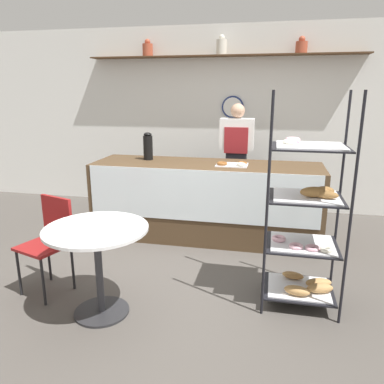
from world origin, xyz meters
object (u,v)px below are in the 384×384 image
(donut_tray_counter, at_px, (233,164))
(cafe_table, at_px, (97,249))
(pastry_rack, at_px, (306,226))
(coffee_carafe, at_px, (148,146))
(cafe_chair, at_px, (51,235))
(person_worker, at_px, (236,159))

(donut_tray_counter, bearing_deg, cafe_table, -115.90)
(pastry_rack, height_order, cafe_table, pastry_rack)
(cafe_table, distance_m, coffee_carafe, 2.04)
(cafe_chair, height_order, coffee_carafe, coffee_carafe)
(person_worker, bearing_deg, donut_tray_counter, -87.60)
(cafe_table, height_order, donut_tray_counter, donut_tray_counter)
(person_worker, height_order, coffee_carafe, person_worker)
(pastry_rack, xyz_separation_m, donut_tray_counter, (-0.75, 1.27, 0.24))
(pastry_rack, distance_m, coffee_carafe, 2.37)
(person_worker, bearing_deg, cafe_chair, -122.59)
(pastry_rack, bearing_deg, coffee_carafe, 141.88)
(coffee_carafe, bearing_deg, person_worker, 28.33)
(cafe_chair, distance_m, donut_tray_counter, 2.14)
(person_worker, bearing_deg, pastry_rack, -68.88)
(cafe_chair, relative_size, coffee_carafe, 2.50)
(person_worker, xyz_separation_m, coffee_carafe, (-1.06, -0.57, 0.23))
(cafe_chair, height_order, donut_tray_counter, donut_tray_counter)
(pastry_rack, relative_size, donut_tray_counter, 4.88)
(pastry_rack, height_order, donut_tray_counter, pastry_rack)
(cafe_chair, relative_size, donut_tray_counter, 2.35)
(cafe_chair, bearing_deg, donut_tray_counter, 63.98)
(pastry_rack, height_order, cafe_chair, pastry_rack)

